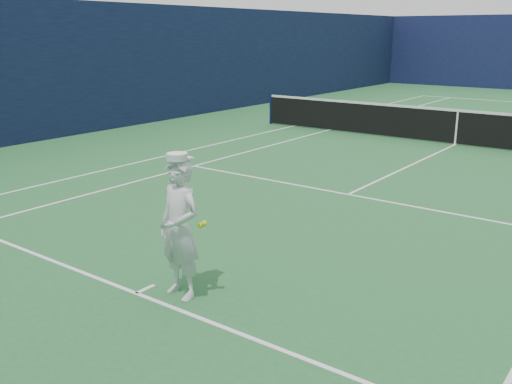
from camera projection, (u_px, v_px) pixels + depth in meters
ground at (455, 145)px, 16.13m from camera, size 80.00×80.00×0.00m
court_markings at (455, 145)px, 16.13m from camera, size 11.03×23.83×0.01m
windscreen_fence at (462, 73)px, 15.59m from camera, size 20.12×36.12×4.00m
tennis_net at (457, 125)px, 15.98m from camera, size 12.88×0.09×1.07m
tennis_player at (180, 228)px, 6.69m from camera, size 0.76×0.54×1.76m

